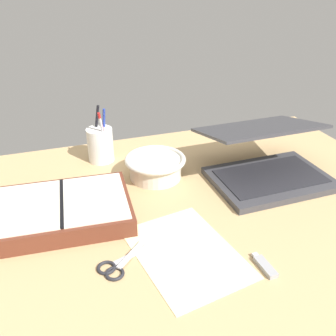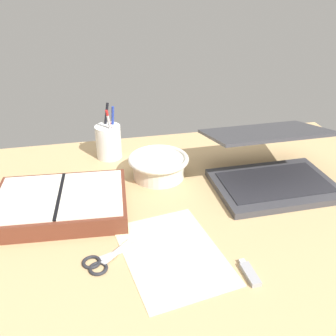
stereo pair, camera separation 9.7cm
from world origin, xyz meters
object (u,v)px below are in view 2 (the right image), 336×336
(bowl, at_px, (159,165))
(pen_cup, at_px, (109,141))
(laptop, at_px, (271,166))
(planner, at_px, (61,203))
(scissors, at_px, (101,262))

(bowl, height_order, pen_cup, pen_cup)
(laptop, relative_size, planner, 0.98)
(laptop, bearing_deg, pen_cup, 147.93)
(pen_cup, xyz_separation_m, scissors, (-0.05, -0.48, -0.05))
(bowl, distance_m, scissors, 0.37)
(pen_cup, xyz_separation_m, planner, (-0.14, -0.27, -0.03))
(scissors, bearing_deg, bowl, 29.64)
(bowl, xyz_separation_m, planner, (-0.27, -0.12, -0.01))
(scissors, bearing_deg, laptop, -5.62)
(pen_cup, bearing_deg, bowl, -50.34)
(laptop, relative_size, scissors, 2.70)
(bowl, distance_m, planner, 0.29)
(pen_cup, bearing_deg, planner, -116.75)
(planner, relative_size, scissors, 2.76)
(bowl, relative_size, scissors, 1.42)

